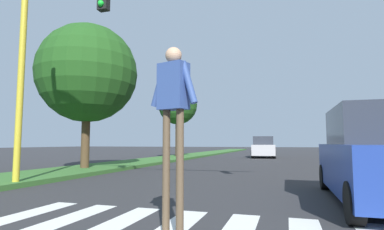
# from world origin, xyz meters

# --- Properties ---
(ground_plane) EXTENTS (140.00, 140.00, 0.00)m
(ground_plane) POSITION_xyz_m (0.00, 30.00, 0.00)
(ground_plane) COLOR #2D2D30
(median_strip) EXTENTS (2.96, 64.00, 0.15)m
(median_strip) POSITION_xyz_m (-7.67, 28.00, 0.07)
(median_strip) COLOR #386B2D
(median_strip) RESTS_ON ground_plane
(tree_mid) EXTENTS (4.36, 4.36, 6.34)m
(tree_mid) POSITION_xyz_m (-7.70, 15.74, 4.29)
(tree_mid) COLOR #4C3823
(tree_mid) RESTS_ON median_strip
(tree_far) EXTENTS (3.18, 3.18, 5.76)m
(tree_far) POSITION_xyz_m (-7.77, 27.84, 4.28)
(tree_far) COLOR #4C3823
(tree_far) RESTS_ON median_strip
(traffic_light_gantry) EXTENTS (8.88, 0.30, 6.00)m
(traffic_light_gantry) POSITION_xyz_m (-3.89, 11.04, 4.36)
(traffic_light_gantry) COLOR gold
(traffic_light_gantry) RESTS_ON median_strip
(pedestrian_performer) EXTENTS (0.74, 0.34, 2.49)m
(pedestrian_performer) POSITION_xyz_m (-0.74, 8.00, 1.66)
(pedestrian_performer) COLOR brown
(pedestrian_performer) RESTS_ON ground_plane
(suv_crossing) EXTENTS (1.96, 4.60, 1.97)m
(suv_crossing) POSITION_xyz_m (2.49, 11.32, 0.93)
(suv_crossing) COLOR navy
(suv_crossing) RESTS_ON ground_plane
(sedan_midblock) EXTENTS (2.20, 4.51, 1.76)m
(sedan_midblock) POSITION_xyz_m (-1.22, 30.88, 0.81)
(sedan_midblock) COLOR #B7B7BC
(sedan_midblock) RESTS_ON ground_plane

